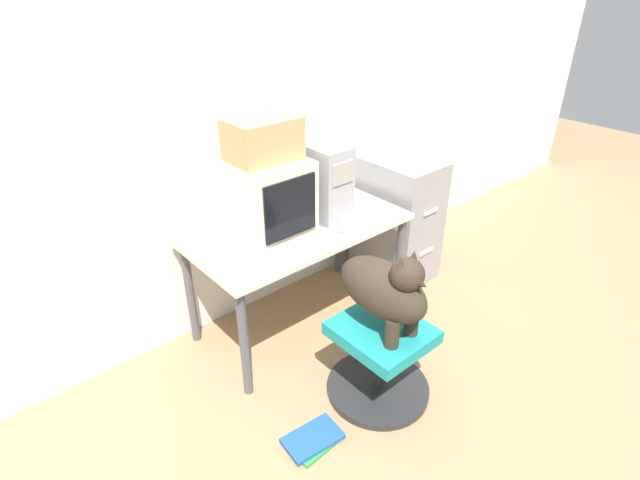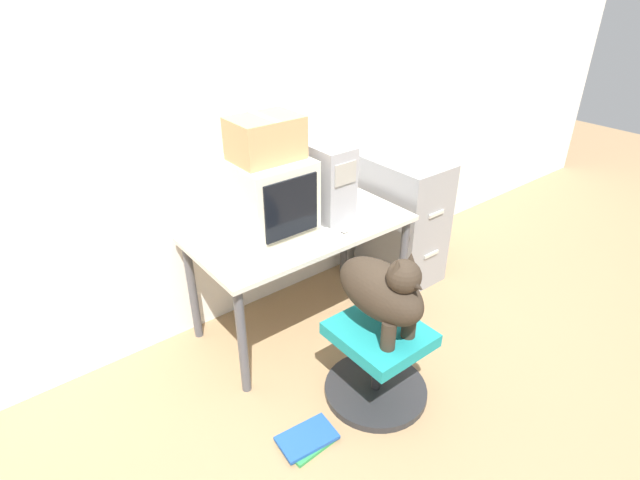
{
  "view_description": "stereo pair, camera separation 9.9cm",
  "coord_description": "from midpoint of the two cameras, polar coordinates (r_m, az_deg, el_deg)",
  "views": [
    {
      "loc": [
        -1.6,
        -1.7,
        2.06
      ],
      "look_at": [
        -0.11,
        0.02,
        0.78
      ],
      "focal_mm": 28.0,
      "sensor_mm": 36.0,
      "label": 1
    },
    {
      "loc": [
        -1.52,
        -1.76,
        2.06
      ],
      "look_at": [
        -0.11,
        0.02,
        0.78
      ],
      "focal_mm": 28.0,
      "sensor_mm": 36.0,
      "label": 2
    }
  ],
  "objects": [
    {
      "name": "ground_plane",
      "position": [
        3.11,
        2.77,
        -12.24
      ],
      "size": [
        12.0,
        12.0,
        0.0
      ],
      "primitive_type": "plane",
      "color": "#937551"
    },
    {
      "name": "wall_back",
      "position": [
        3.02,
        -6.18,
        14.57
      ],
      "size": [
        8.0,
        0.05,
        2.6
      ],
      "color": "white",
      "rests_on": "ground_plane"
    },
    {
      "name": "desk",
      "position": [
        2.97,
        -1.23,
        0.13
      ],
      "size": [
        1.3,
        0.68,
        0.7
      ],
      "color": "beige",
      "rests_on": "ground_plane"
    },
    {
      "name": "crt_monitor",
      "position": [
        2.82,
        -4.86,
        5.17
      ],
      "size": [
        0.41,
        0.45,
        0.42
      ],
      "color": "beige",
      "rests_on": "desk"
    },
    {
      "name": "pc_tower",
      "position": [
        2.99,
        0.95,
        7.05
      ],
      "size": [
        0.2,
        0.46,
        0.45
      ],
      "color": "#99999E",
      "rests_on": "desk"
    },
    {
      "name": "keyboard",
      "position": [
        2.7,
        -0.27,
        -0.65
      ],
      "size": [
        0.4,
        0.18,
        0.03
      ],
      "color": "beige",
      "rests_on": "desk"
    },
    {
      "name": "computer_mouse",
      "position": [
        2.86,
        3.89,
        1.19
      ],
      "size": [
        0.06,
        0.05,
        0.03
      ],
      "color": "silver",
      "rests_on": "desk"
    },
    {
      "name": "office_chair",
      "position": [
        2.72,
        7.67,
        -13.64
      ],
      "size": [
        0.55,
        0.55,
        0.44
      ],
      "color": "#262628",
      "rests_on": "ground_plane"
    },
    {
      "name": "dog",
      "position": [
        2.43,
        8.42,
        -5.7
      ],
      "size": [
        0.26,
        0.52,
        0.48
      ],
      "color": "#33281E",
      "rests_on": "office_chair"
    },
    {
      "name": "filing_cabinet",
      "position": [
        3.62,
        10.24,
        2.29
      ],
      "size": [
        0.4,
        0.57,
        0.89
      ],
      "color": "gray",
      "rests_on": "ground_plane"
    },
    {
      "name": "cardboard_box",
      "position": [
        2.71,
        -5.2,
        11.5
      ],
      "size": [
        0.37,
        0.27,
        0.23
      ],
      "color": "tan",
      "rests_on": "crt_monitor"
    },
    {
      "name": "book_stack_floor",
      "position": [
        2.62,
        -0.34,
        -21.84
      ],
      "size": [
        0.29,
        0.2,
        0.04
      ],
      "color": "#2D8C47",
      "rests_on": "ground_plane"
    }
  ]
}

